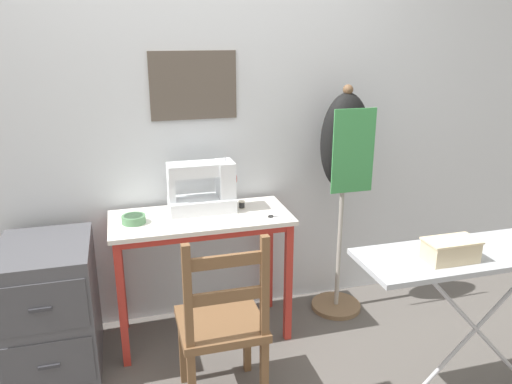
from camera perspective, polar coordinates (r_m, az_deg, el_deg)
name	(u,v)px	position (r m, az deg, el deg)	size (l,w,h in m)	color
ground_plane	(212,354)	(2.98, -5.07, -18.01)	(14.00, 14.00, 0.00)	#5B5651
wall_back	(189,115)	(2.96, -7.65, 8.70)	(10.00, 0.07, 2.55)	silver
sewing_table	(202,236)	(2.85, -6.23, -5.01)	(1.00, 0.46, 0.76)	silver
sewing_machine	(205,188)	(2.84, -5.84, 0.40)	(0.39, 0.19, 0.31)	white
fabric_bowl	(134,219)	(2.77, -13.81, -3.01)	(0.13, 0.13, 0.04)	#56895B
scissors	(276,217)	(2.78, 2.32, -2.87)	(0.13, 0.10, 0.01)	silver
thread_spool_near_machine	(242,205)	(2.91, -1.64, -1.45)	(0.04, 0.04, 0.04)	black
wooden_chair	(222,325)	(2.43, -3.90, -14.92)	(0.40, 0.38, 0.91)	brown
filing_cabinet	(51,308)	(2.90, -22.36, -12.16)	(0.45, 0.57, 0.71)	#4C4C51
dress_form	(345,156)	(3.03, 10.08, 4.02)	(0.32, 0.32, 1.45)	#846647
ironing_board	(487,258)	(2.51, 24.92, -6.83)	(1.22, 0.36, 0.81)	#ADB2B7
storage_box	(451,250)	(2.29, 21.36, -6.20)	(0.23, 0.13, 0.10)	beige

